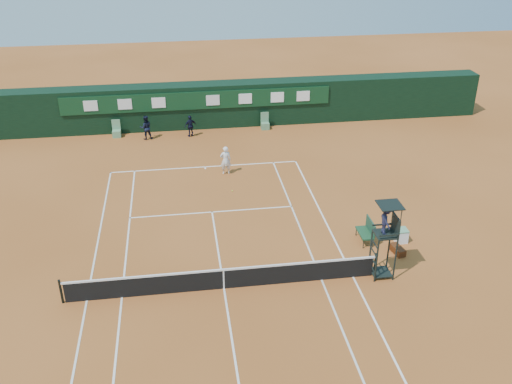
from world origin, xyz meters
TOP-DOWN VIEW (x-y plane):
  - ground at (0.00, 0.00)m, footprint 90.00×90.00m
  - court_lines at (0.00, 0.00)m, footprint 11.05×23.85m
  - tennis_net at (0.00, 0.00)m, footprint 12.90×0.10m
  - back_wall at (0.00, 18.74)m, footprint 40.00×1.65m
  - linesman_chair_left at (-5.50, 17.48)m, footprint 0.55×0.50m
  - linesman_chair_right at (4.50, 17.48)m, footprint 0.55×0.50m
  - umpire_chair at (6.66, -0.03)m, footprint 0.96×0.95m
  - player_bench at (6.92, 2.64)m, footprint 0.56×1.20m
  - tennis_bag at (7.99, 1.48)m, footprint 0.53×0.91m
  - cooler at (8.47, 2.40)m, footprint 0.57×0.57m
  - tennis_ball at (1.26, 8.53)m, footprint 0.07×0.07m
  - player at (1.14, 10.79)m, footprint 0.62×0.41m
  - ball_kid_left at (-3.52, 16.79)m, footprint 0.88×0.74m
  - ball_kid_right at (-0.61, 16.85)m, footprint 0.93×0.67m

SIDE VIEW (x-z plane):
  - ground at x=0.00m, z-range 0.00..0.00m
  - court_lines at x=0.00m, z-range 0.00..0.01m
  - tennis_ball at x=1.26m, z-range 0.00..0.07m
  - tennis_bag at x=7.99m, z-range 0.00..0.32m
  - linesman_chair_left at x=-5.50m, z-range -0.26..0.89m
  - linesman_chair_right at x=4.50m, z-range -0.26..0.89m
  - cooler at x=8.47m, z-range 0.00..0.65m
  - tennis_net at x=0.00m, z-range -0.04..1.06m
  - player_bench at x=6.92m, z-range 0.05..1.15m
  - ball_kid_right at x=-0.61m, z-range 0.00..1.46m
  - ball_kid_left at x=-3.52m, z-range 0.00..1.62m
  - player at x=1.14m, z-range 0.00..1.70m
  - back_wall at x=0.00m, z-range 0.01..3.01m
  - umpire_chair at x=6.66m, z-range 0.75..4.17m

